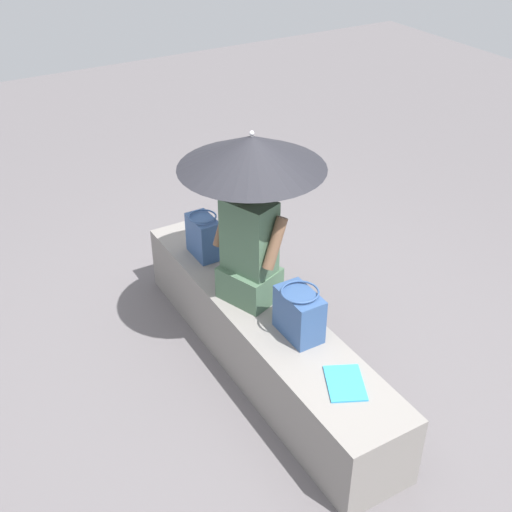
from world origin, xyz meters
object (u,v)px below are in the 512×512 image
tote_bag_canvas (299,313)px  magazine (345,383)px  person_seated (249,246)px  handbag_black (203,236)px  parasol (252,152)px

tote_bag_canvas → magazine: bearing=178.0°
person_seated → handbag_black: person_seated is taller
person_seated → tote_bag_canvas: bearing=-172.2°
tote_bag_canvas → parasol: bearing=-0.5°
magazine → parasol: bearing=25.0°
person_seated → magazine: 1.04m
magazine → person_seated: bearing=29.0°
handbag_black → tote_bag_canvas: bearing=-175.1°
parasol → tote_bag_canvas: bearing=179.5°
person_seated → handbag_black: 0.65m
handbag_black → tote_bag_canvas: 1.08m
person_seated → handbag_black: (0.60, 0.03, -0.23)m
person_seated → tote_bag_canvas: size_ratio=2.87×
tote_bag_canvas → person_seated: bearing=7.8°
parasol → magazine: (-1.05, 0.02, -0.96)m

